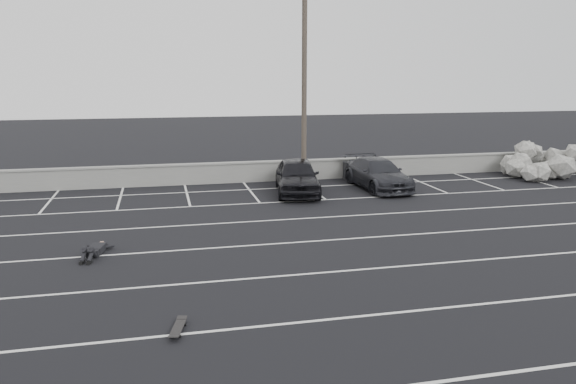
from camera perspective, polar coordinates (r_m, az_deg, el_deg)
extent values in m
plane|color=black|center=(16.64, 9.61, -7.61)|extent=(120.00, 120.00, 0.00)
cube|color=gray|center=(29.53, -0.76, 2.14)|extent=(50.00, 0.35, 1.00)
cube|color=gray|center=(29.44, -0.77, 3.14)|extent=(50.00, 0.45, 0.08)
cube|color=silver|center=(11.81, 21.26, -16.77)|extent=(36.00, 0.10, 0.01)
cube|color=silver|center=(14.11, 14.34, -11.46)|extent=(36.00, 0.10, 0.01)
cube|color=silver|center=(16.64, 9.61, -7.60)|extent=(36.00, 0.10, 0.01)
cube|color=silver|center=(19.30, 6.20, -4.74)|extent=(36.00, 0.10, 0.01)
cube|color=silver|center=(22.05, 3.65, -2.58)|extent=(36.00, 0.10, 0.01)
cube|color=silver|center=(24.85, 1.68, -0.89)|extent=(36.00, 0.10, 0.01)
cube|color=silver|center=(27.70, 0.12, 0.45)|extent=(36.00, 0.10, 0.01)
cube|color=silver|center=(26.96, -23.04, -0.84)|extent=(0.10, 5.00, 0.01)
cube|color=silver|center=(26.58, -16.67, -0.55)|extent=(0.10, 5.00, 0.01)
cube|color=silver|center=(26.54, -10.21, -0.25)|extent=(0.10, 5.00, 0.01)
cube|color=silver|center=(26.84, -3.80, 0.05)|extent=(0.10, 5.00, 0.01)
cube|color=silver|center=(27.47, 2.39, 0.34)|extent=(0.10, 5.00, 0.01)
cube|color=silver|center=(28.40, 8.23, 0.61)|extent=(0.10, 5.00, 0.01)
cube|color=silver|center=(29.60, 13.66, 0.85)|extent=(0.10, 5.00, 0.01)
cube|color=silver|center=(31.05, 18.62, 1.07)|extent=(0.10, 5.00, 0.01)
cube|color=silver|center=(32.71, 23.11, 1.26)|extent=(0.10, 5.00, 0.01)
imported|color=black|center=(26.29, 0.92, 1.64)|extent=(2.71, 5.08, 1.64)
imported|color=#222328|center=(27.78, 9.12, 1.84)|extent=(2.24, 5.07, 1.45)
cylinder|color=#4C4238|center=(28.57, 1.66, 10.63)|extent=(0.26, 0.26, 9.74)
cylinder|color=#252528|center=(30.12, 6.13, 2.17)|extent=(0.64, 0.64, 0.90)
cylinder|color=#252528|center=(30.04, 6.15, 3.05)|extent=(0.70, 0.70, 0.05)
cube|color=black|center=(12.80, -11.12, -13.37)|extent=(0.42, 0.90, 0.02)
cube|color=#252528|center=(13.07, -10.86, -12.99)|extent=(0.19, 0.10, 0.04)
cube|color=#252528|center=(12.56, -11.38, -14.09)|extent=(0.19, 0.10, 0.04)
cylinder|color=black|center=(13.10, -11.32, -13.06)|extent=(0.05, 0.07, 0.06)
cylinder|color=black|center=(13.06, -10.39, -13.10)|extent=(0.05, 0.07, 0.06)
cylinder|color=black|center=(12.59, -11.86, -14.16)|extent=(0.05, 0.07, 0.06)
cylinder|color=black|center=(12.55, -10.89, -14.21)|extent=(0.05, 0.07, 0.06)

